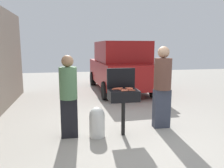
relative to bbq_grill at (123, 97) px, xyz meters
The scene contains 19 objects.
ground_plane 0.83m from the bbq_grill, 11.81° to the left, with size 24.00×24.00×0.00m, color #9E998E.
bbq_grill is the anchor object (origin of this frame).
grill_lid_open 0.42m from the bbq_grill, 90.00° to the left, with size 0.60×0.05×0.42m, color black.
hot_dog_0 0.22m from the bbq_grill, 109.47° to the left, with size 0.03×0.03×0.13m, color #C6593D.
hot_dog_1 0.20m from the bbq_grill, 95.09° to the right, with size 0.03×0.03×0.13m, color #B74C33.
hot_dog_2 0.21m from the bbq_grill, 20.42° to the right, with size 0.03×0.03×0.13m, color #AD4228.
hot_dog_3 0.23m from the bbq_grill, 17.41° to the left, with size 0.03×0.03×0.13m, color #AD4228.
hot_dog_4 0.23m from the bbq_grill, 167.18° to the left, with size 0.03×0.03×0.13m, color #B74C33.
hot_dog_5 0.23m from the bbq_grill, 39.43° to the left, with size 0.03×0.03×0.13m, color #C6593D.
hot_dog_6 0.22m from the bbq_grill, 95.76° to the right, with size 0.03×0.03×0.13m, color #C6593D.
hot_dog_7 0.20m from the bbq_grill, ahead, with size 0.03×0.03×0.13m, color #B74C33.
hot_dog_8 0.26m from the bbq_grill, 48.85° to the right, with size 0.03×0.03×0.13m, color #B74C33.
hot_dog_9 0.20m from the bbq_grill, 145.32° to the left, with size 0.03×0.03×0.13m, color #AD4228.
hot_dog_10 0.22m from the bbq_grill, 141.09° to the left, with size 0.03×0.03×0.13m, color #AD4228.
hot_dog_11 0.17m from the bbq_grill, 149.69° to the right, with size 0.03×0.03×0.13m, color #B74C33.
propane_tank 0.73m from the bbq_grill, behind, with size 0.32×0.32×0.62m.
person_left 1.10m from the bbq_grill, behind, with size 0.35×0.35×1.66m.
person_right 1.02m from the bbq_grill, 16.33° to the left, with size 0.38×0.38×1.83m.
parked_minivan 4.78m from the bbq_grill, 77.72° to the left, with size 2.14×4.46×2.02m.
Camera 1 is at (-1.26, -4.35, 1.82)m, focal length 35.89 mm.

